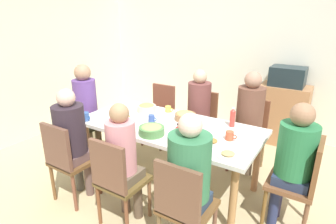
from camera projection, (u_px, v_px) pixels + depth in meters
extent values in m
plane|color=tan|center=(168.00, 181.00, 3.33)|extent=(6.08, 6.08, 0.00)
cube|color=silver|center=(237.00, 52.00, 4.62)|extent=(5.31, 0.12, 2.60)
cube|color=beige|center=(24.00, 56.00, 4.20)|extent=(0.12, 4.47, 2.60)
cube|color=silver|center=(168.00, 126.00, 3.09)|extent=(2.05, 0.95, 0.04)
cylinder|color=#A5795B|center=(88.00, 148.00, 3.38)|extent=(0.07, 0.07, 0.70)
cylinder|color=#A97A47|center=(233.00, 200.00, 2.45)|extent=(0.07, 0.07, 0.70)
cylinder|color=#B7764F|center=(128.00, 128.00, 3.98)|extent=(0.07, 0.07, 0.70)
cylinder|color=#B57951|center=(257.00, 163.00, 3.05)|extent=(0.07, 0.07, 0.70)
cube|color=brown|center=(157.00, 117.00, 4.14)|extent=(0.40, 0.40, 0.04)
cylinder|color=brown|center=(173.00, 129.00, 4.27)|extent=(0.04, 0.04, 0.43)
cylinder|color=brown|center=(155.00, 125.00, 4.44)|extent=(0.04, 0.04, 0.43)
cylinder|color=brown|center=(161.00, 137.00, 4.00)|extent=(0.04, 0.04, 0.43)
cylinder|color=brown|center=(142.00, 132.00, 4.17)|extent=(0.04, 0.04, 0.43)
cube|color=brown|center=(164.00, 99.00, 4.21)|extent=(0.38, 0.04, 0.45)
cube|color=black|center=(88.00, 125.00, 3.85)|extent=(0.40, 0.40, 0.04)
cylinder|color=black|center=(90.00, 133.00, 4.15)|extent=(0.04, 0.04, 0.43)
cylinder|color=black|center=(72.00, 141.00, 3.87)|extent=(0.04, 0.04, 0.43)
cylinder|color=black|center=(107.00, 138.00, 3.97)|extent=(0.04, 0.04, 0.43)
cylinder|color=black|center=(89.00, 147.00, 3.70)|extent=(0.04, 0.04, 0.43)
cube|color=black|center=(77.00, 107.00, 3.86)|extent=(0.04, 0.38, 0.45)
cylinder|color=brown|center=(99.00, 139.00, 3.93)|extent=(0.09, 0.09, 0.45)
cylinder|color=brown|center=(90.00, 143.00, 3.81)|extent=(0.09, 0.09, 0.45)
cube|color=#4F4F34|center=(88.00, 121.00, 3.83)|extent=(0.30, 0.30, 0.10)
cylinder|color=#5F3E8A|center=(85.00, 99.00, 3.72)|extent=(0.30, 0.30, 0.53)
sphere|color=#A57E61|center=(82.00, 72.00, 3.60)|extent=(0.21, 0.21, 0.21)
cube|color=brown|center=(247.00, 138.00, 3.45)|extent=(0.40, 0.40, 0.04)
cylinder|color=brown|center=(262.00, 152.00, 3.58)|extent=(0.04, 0.04, 0.43)
cylinder|color=brown|center=(237.00, 145.00, 3.75)|extent=(0.04, 0.04, 0.43)
cylinder|color=brown|center=(255.00, 163.00, 3.31)|extent=(0.04, 0.04, 0.43)
cylinder|color=brown|center=(228.00, 156.00, 3.48)|extent=(0.04, 0.04, 0.43)
cube|color=brown|center=(253.00, 116.00, 3.52)|extent=(0.38, 0.04, 0.45)
cylinder|color=brown|center=(249.00, 158.00, 3.41)|extent=(0.09, 0.09, 0.45)
cylinder|color=brown|center=(237.00, 155.00, 3.49)|extent=(0.09, 0.09, 0.45)
cube|color=brown|center=(248.00, 133.00, 3.43)|extent=(0.30, 0.30, 0.10)
cylinder|color=brown|center=(250.00, 109.00, 3.33)|extent=(0.32, 0.32, 0.54)
sphere|color=#A37A64|center=(253.00, 80.00, 3.21)|extent=(0.20, 0.20, 0.20)
cube|color=brown|center=(74.00, 161.00, 2.91)|extent=(0.40, 0.40, 0.04)
cylinder|color=brown|center=(53.00, 182.00, 2.93)|extent=(0.04, 0.04, 0.43)
cylinder|color=brown|center=(74.00, 193.00, 2.76)|extent=(0.04, 0.04, 0.43)
cylinder|color=brown|center=(78.00, 168.00, 3.21)|extent=(0.04, 0.04, 0.43)
cylinder|color=brown|center=(99.00, 177.00, 3.03)|extent=(0.04, 0.04, 0.43)
cube|color=brown|center=(56.00, 148.00, 2.69)|extent=(0.38, 0.04, 0.45)
cylinder|color=#545046|center=(79.00, 172.00, 3.10)|extent=(0.09, 0.09, 0.45)
cylinder|color=brown|center=(89.00, 176.00, 3.02)|extent=(0.09, 0.09, 0.45)
cube|color=brown|center=(73.00, 156.00, 2.89)|extent=(0.30, 0.30, 0.10)
cylinder|color=#2E242E|center=(70.00, 129.00, 2.79)|extent=(0.31, 0.31, 0.50)
sphere|color=beige|center=(66.00, 98.00, 2.67)|extent=(0.18, 0.18, 0.18)
cube|color=brown|center=(198.00, 126.00, 3.80)|extent=(0.40, 0.40, 0.04)
cylinder|color=brown|center=(214.00, 140.00, 3.92)|extent=(0.04, 0.04, 0.43)
cylinder|color=brown|center=(192.00, 134.00, 4.09)|extent=(0.04, 0.04, 0.43)
cylinder|color=brown|center=(203.00, 149.00, 3.65)|extent=(0.04, 0.04, 0.43)
cylinder|color=brown|center=(181.00, 143.00, 3.82)|extent=(0.04, 0.04, 0.43)
cube|color=brown|center=(205.00, 107.00, 3.86)|extent=(0.38, 0.04, 0.45)
cylinder|color=brown|center=(200.00, 145.00, 3.75)|extent=(0.09, 0.09, 0.45)
cylinder|color=brown|center=(189.00, 142.00, 3.83)|extent=(0.09, 0.09, 0.45)
cube|color=brown|center=(198.00, 122.00, 3.78)|extent=(0.30, 0.30, 0.10)
cylinder|color=brown|center=(199.00, 101.00, 3.68)|extent=(0.31, 0.31, 0.51)
sphere|color=tan|center=(200.00, 76.00, 3.56)|extent=(0.18, 0.18, 0.18)
cube|color=brown|center=(188.00, 207.00, 2.22)|extent=(0.40, 0.40, 0.04)
cylinder|color=brown|center=(180.00, 210.00, 2.52)|extent=(0.04, 0.04, 0.43)
cylinder|color=brown|center=(214.00, 224.00, 2.35)|extent=(0.04, 0.04, 0.43)
cube|color=brown|center=(177.00, 194.00, 2.00)|extent=(0.38, 0.04, 0.45)
cylinder|color=#323945|center=(185.00, 217.00, 2.41)|extent=(0.09, 0.09, 0.45)
cylinder|color=#2B2B43|center=(201.00, 224.00, 2.33)|extent=(0.09, 0.09, 0.45)
cube|color=#293B53|center=(188.00, 200.00, 2.20)|extent=(0.30, 0.30, 0.10)
cylinder|color=#33774D|center=(189.00, 167.00, 2.10)|extent=(0.33, 0.33, 0.52)
sphere|color=beige|center=(190.00, 125.00, 1.98)|extent=(0.18, 0.18, 0.18)
cube|color=brown|center=(123.00, 181.00, 2.56)|extent=(0.40, 0.40, 0.04)
cylinder|color=brown|center=(99.00, 204.00, 2.59)|extent=(0.04, 0.04, 0.43)
cylinder|color=brown|center=(127.00, 218.00, 2.42)|extent=(0.04, 0.04, 0.43)
cylinder|color=brown|center=(123.00, 186.00, 2.86)|extent=(0.04, 0.04, 0.43)
cylinder|color=brown|center=(150.00, 197.00, 2.69)|extent=(0.04, 0.04, 0.43)
cube|color=brown|center=(108.00, 167.00, 2.34)|extent=(0.38, 0.04, 0.45)
cylinder|color=brown|center=(125.00, 192.00, 2.76)|extent=(0.09, 0.09, 0.45)
cylinder|color=brown|center=(138.00, 197.00, 2.68)|extent=(0.09, 0.09, 0.45)
cube|color=brown|center=(123.00, 175.00, 2.54)|extent=(0.30, 0.30, 0.10)
cylinder|color=pink|center=(121.00, 147.00, 2.45)|extent=(0.27, 0.27, 0.48)
sphere|color=tan|center=(119.00, 113.00, 2.34)|extent=(0.17, 0.17, 0.17)
cube|color=brown|center=(290.00, 184.00, 2.51)|extent=(0.40, 0.40, 0.04)
cylinder|color=brown|center=(304.00, 222.00, 2.37)|extent=(0.04, 0.04, 0.43)
cylinder|color=brown|center=(309.00, 201.00, 2.64)|extent=(0.04, 0.04, 0.43)
cylinder|color=brown|center=(264.00, 208.00, 2.54)|extent=(0.04, 0.04, 0.43)
cylinder|color=brown|center=(272.00, 190.00, 2.81)|extent=(0.04, 0.04, 0.43)
cube|color=brown|center=(317.00, 167.00, 2.35)|extent=(0.04, 0.38, 0.45)
cylinder|color=navy|center=(274.00, 205.00, 2.57)|extent=(0.09, 0.09, 0.45)
cylinder|color=#2F2B4A|center=(278.00, 196.00, 2.70)|extent=(0.09, 0.09, 0.45)
cube|color=#273450|center=(291.00, 178.00, 2.49)|extent=(0.30, 0.30, 0.10)
cylinder|color=#297845|center=(296.00, 150.00, 2.40)|extent=(0.32, 0.32, 0.47)
sphere|color=#9C7353|center=(303.00, 115.00, 2.29)|extent=(0.20, 0.20, 0.20)
cylinder|color=silver|center=(228.00, 155.00, 2.40)|extent=(0.21, 0.21, 0.01)
ellipsoid|color=tan|center=(228.00, 153.00, 2.39)|extent=(0.12, 0.12, 0.02)
cylinder|color=white|center=(190.00, 134.00, 2.83)|extent=(0.25, 0.25, 0.01)
ellipsoid|color=tan|center=(190.00, 132.00, 2.82)|extent=(0.14, 0.14, 0.02)
cylinder|color=white|center=(125.00, 118.00, 3.24)|extent=(0.25, 0.25, 0.01)
ellipsoid|color=#A2613B|center=(125.00, 117.00, 3.24)|extent=(0.14, 0.14, 0.02)
cylinder|color=white|center=(211.00, 142.00, 2.64)|extent=(0.22, 0.22, 0.01)
ellipsoid|color=#9F6F33|center=(211.00, 141.00, 2.63)|extent=(0.12, 0.12, 0.02)
cylinder|color=#4A8246|center=(152.00, 131.00, 2.82)|extent=(0.27, 0.27, 0.08)
ellipsoid|color=#88AF5E|center=(152.00, 127.00, 2.81)|extent=(0.21, 0.21, 0.04)
cylinder|color=#976843|center=(185.00, 117.00, 3.21)|extent=(0.25, 0.25, 0.08)
ellipsoid|color=#D5BB60|center=(185.00, 114.00, 3.20)|extent=(0.20, 0.20, 0.04)
cylinder|color=beige|center=(147.00, 109.00, 3.46)|extent=(0.23, 0.23, 0.09)
ellipsoid|color=#8CA351|center=(147.00, 105.00, 3.45)|extent=(0.19, 0.19, 0.04)
cylinder|color=#36519B|center=(152.00, 119.00, 3.14)|extent=(0.07, 0.07, 0.09)
torus|color=#30599D|center=(155.00, 119.00, 3.12)|extent=(0.05, 0.01, 0.05)
cylinder|color=#36589B|center=(85.00, 117.00, 3.18)|extent=(0.09, 0.09, 0.10)
torus|color=#2C5799|center=(89.00, 118.00, 3.15)|extent=(0.05, 0.01, 0.05)
cylinder|color=#E8C04B|center=(126.00, 120.00, 3.11)|extent=(0.07, 0.07, 0.09)
torus|color=#EFCF4B|center=(129.00, 121.00, 3.08)|extent=(0.05, 0.01, 0.05)
cylinder|color=white|center=(115.00, 123.00, 3.02)|extent=(0.08, 0.08, 0.07)
torus|color=white|center=(119.00, 124.00, 2.99)|extent=(0.05, 0.01, 0.05)
cylinder|color=#E4C74C|center=(168.00, 109.00, 3.47)|extent=(0.07, 0.07, 0.08)
torus|color=#EAC74E|center=(171.00, 110.00, 3.44)|extent=(0.05, 0.01, 0.05)
cylinder|color=#C55435|center=(230.00, 136.00, 2.70)|extent=(0.08, 0.08, 0.09)
torus|color=#D64C35|center=(235.00, 137.00, 2.67)|extent=(0.05, 0.01, 0.05)
cylinder|color=red|center=(178.00, 137.00, 2.55)|extent=(0.06, 0.06, 0.19)
cone|color=red|center=(179.00, 126.00, 2.51)|extent=(0.06, 0.06, 0.03)
cylinder|color=black|center=(179.00, 124.00, 2.50)|extent=(0.03, 0.03, 0.01)
cylinder|color=#E23A33|center=(232.00, 119.00, 3.01)|extent=(0.06, 0.06, 0.18)
cone|color=red|center=(233.00, 110.00, 2.97)|extent=(0.05, 0.05, 0.03)
cylinder|color=silver|center=(233.00, 108.00, 2.96)|extent=(0.03, 0.03, 0.01)
cube|color=#A9764C|center=(282.00, 114.00, 4.23)|extent=(0.70, 0.44, 0.90)
cube|color=#1C2B30|center=(288.00, 76.00, 4.03)|extent=(0.48, 0.36, 0.28)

